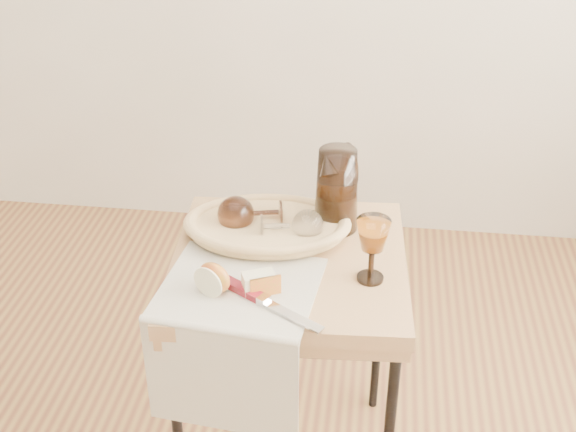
% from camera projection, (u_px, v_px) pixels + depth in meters
% --- Properties ---
extents(side_table, '(0.56, 0.56, 0.67)m').
position_uv_depth(side_table, '(289.00, 369.00, 1.86)').
color(side_table, brown).
rests_on(side_table, floor).
extents(tea_towel, '(0.35, 0.33, 0.01)m').
position_uv_depth(tea_towel, '(239.00, 288.00, 1.59)').
color(tea_towel, silver).
rests_on(tea_towel, side_table).
extents(bread_basket, '(0.37, 0.27, 0.05)m').
position_uv_depth(bread_basket, '(267.00, 229.00, 1.75)').
color(bread_basket, tan).
rests_on(bread_basket, side_table).
extents(goblet_lying_a, '(0.16, 0.12, 0.09)m').
position_uv_depth(goblet_lying_a, '(255.00, 213.00, 1.75)').
color(goblet_lying_a, '#4C2D1E').
rests_on(goblet_lying_a, bread_basket).
extents(goblet_lying_b, '(0.13, 0.09, 0.07)m').
position_uv_depth(goblet_lying_b, '(288.00, 226.00, 1.71)').
color(goblet_lying_b, white).
rests_on(goblet_lying_b, bread_basket).
extents(pitcher, '(0.23, 0.27, 0.24)m').
position_uv_depth(pitcher, '(337.00, 190.00, 1.75)').
color(pitcher, black).
rests_on(pitcher, side_table).
extents(wine_goblet, '(0.08, 0.08, 0.15)m').
position_uv_depth(wine_goblet, '(372.00, 250.00, 1.58)').
color(wine_goblet, white).
rests_on(wine_goblet, side_table).
extents(apple_half, '(0.09, 0.07, 0.07)m').
position_uv_depth(apple_half, '(214.00, 277.00, 1.55)').
color(apple_half, red).
rests_on(apple_half, tea_towel).
extents(apple_wedge, '(0.07, 0.06, 0.04)m').
position_uv_depth(apple_wedge, '(259.00, 282.00, 1.56)').
color(apple_wedge, beige).
rests_on(apple_wedge, tea_towel).
extents(table_knife, '(0.23, 0.16, 0.02)m').
position_uv_depth(table_knife, '(267.00, 301.00, 1.52)').
color(table_knife, silver).
rests_on(table_knife, tea_towel).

